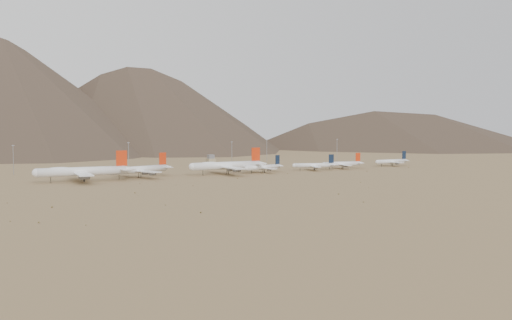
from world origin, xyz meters
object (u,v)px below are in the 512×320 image
narrowbody_a (264,167)px  widebody_east (227,165)px  narrowbody_b (315,165)px  widebody_west (83,171)px  widebody_centre (139,169)px  control_tower (211,161)px

narrowbody_a → widebody_east: bearing=168.4°
widebody_east → narrowbody_a: 37.37m
narrowbody_b → widebody_west: bearing=-162.1°
widebody_centre → narrowbody_b: widebody_centre is taller
widebody_west → narrowbody_b: size_ratio=1.78×
widebody_west → control_tower: bearing=36.5°
narrowbody_b → widebody_east: bearing=-163.9°
control_tower → narrowbody_a: bearing=-85.7°
widebody_centre → narrowbody_a: (112.97, -9.93, -1.82)m
widebody_west → widebody_centre: 48.19m
narrowbody_b → control_tower: (-60.95, 97.55, 0.46)m
control_tower → widebody_west: bearing=-148.6°
widebody_east → control_tower: widebody_east is taller
narrowbody_a → narrowbody_b: narrowbody_a is taller
widebody_east → narrowbody_a: (37.25, -1.06, -2.88)m
widebody_west → narrowbody_b: 214.15m
widebody_centre → narrowbody_a: widebody_centre is taller
widebody_centre → widebody_east: bearing=-25.4°
widebody_centre → narrowbody_a: size_ratio=1.39×
widebody_centre → narrowbody_b: 167.36m
widebody_east → widebody_centre: bearing=174.6°
widebody_east → widebody_west: bearing=-178.6°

